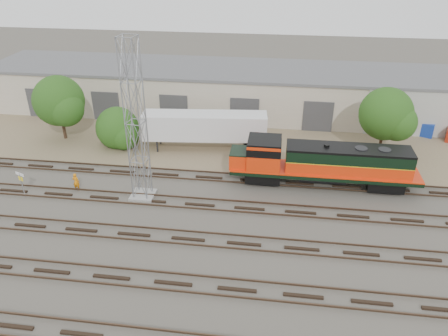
# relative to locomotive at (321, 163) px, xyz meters

# --- Properties ---
(ground) EXTENTS (140.00, 140.00, 0.00)m
(ground) POSITION_rel_locomotive_xyz_m (-9.62, -6.00, -2.21)
(ground) COLOR #47423A
(ground) RESTS_ON ground
(dirt_strip) EXTENTS (80.00, 16.00, 0.02)m
(dirt_strip) POSITION_rel_locomotive_xyz_m (-9.62, 9.00, -2.20)
(dirt_strip) COLOR #726047
(dirt_strip) RESTS_ON ground
(tracks) EXTENTS (80.00, 20.40, 0.28)m
(tracks) POSITION_rel_locomotive_xyz_m (-9.62, -9.00, -2.13)
(tracks) COLOR black
(tracks) RESTS_ON ground
(warehouse) EXTENTS (58.40, 10.40, 5.30)m
(warehouse) POSITION_rel_locomotive_xyz_m (-9.57, 16.98, 0.44)
(warehouse) COLOR #BFB29F
(warehouse) RESTS_ON ground
(locomotive) EXTENTS (15.86, 2.78, 3.81)m
(locomotive) POSITION_rel_locomotive_xyz_m (0.00, 0.00, 0.00)
(locomotive) COLOR black
(locomotive) RESTS_ON tracks
(signal_tower) EXTENTS (1.92, 1.92, 13.02)m
(signal_tower) POSITION_rel_locomotive_xyz_m (-14.55, -3.72, 4.15)
(signal_tower) COLOR gray
(signal_tower) RESTS_ON ground
(sign_post) EXTENTS (0.90, 0.39, 2.32)m
(sign_post) POSITION_rel_locomotive_xyz_m (-24.19, -5.20, -0.59)
(sign_post) COLOR gray
(sign_post) RESTS_ON ground
(worker) EXTENTS (0.59, 0.40, 1.59)m
(worker) POSITION_rel_locomotive_xyz_m (-20.39, -3.54, -1.41)
(worker) COLOR orange
(worker) RESTS_ON ground
(semi_trailer) EXTENTS (12.38, 3.61, 3.76)m
(semi_trailer) POSITION_rel_locomotive_xyz_m (-10.72, 5.96, 0.15)
(semi_trailer) COLOR silver
(semi_trailer) RESTS_ON ground
(dumpster_blue) EXTENTS (2.07, 2.02, 1.50)m
(dumpster_blue) POSITION_rel_locomotive_xyz_m (11.96, 12.41, -1.46)
(dumpster_blue) COLOR #153496
(dumpster_blue) RESTS_ON ground
(tree_west) EXTENTS (5.44, 5.18, 6.78)m
(tree_west) POSITION_rel_locomotive_xyz_m (-25.92, 6.21, 1.84)
(tree_west) COLOR #382619
(tree_west) RESTS_ON ground
(tree_mid) EXTENTS (4.54, 4.32, 4.32)m
(tree_mid) POSITION_rel_locomotive_xyz_m (-19.68, 5.37, -0.42)
(tree_mid) COLOR #382619
(tree_mid) RESTS_ON ground
(tree_east) EXTENTS (5.27, 5.02, 6.78)m
(tree_east) POSITION_rel_locomotive_xyz_m (6.45, 6.75, 1.93)
(tree_east) COLOR #382619
(tree_east) RESTS_ON ground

